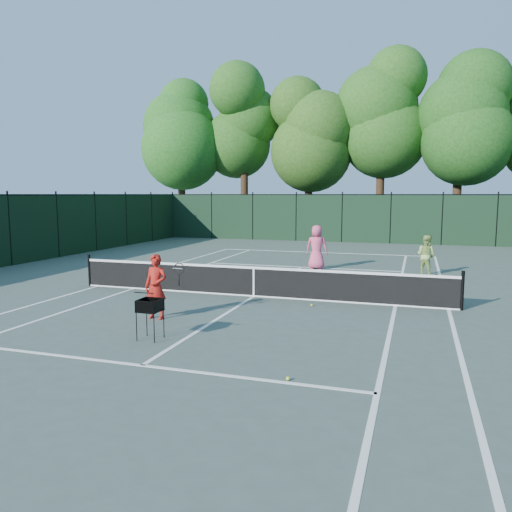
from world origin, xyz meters
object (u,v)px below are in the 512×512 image
(player_pink, at_px, (317,247))
(loose_ball_midcourt, at_px, (312,305))
(player_green, at_px, (426,255))
(loose_ball_near_cart, at_px, (288,379))
(coach, at_px, (156,287))
(ball_hopper, at_px, (150,306))

(player_pink, relative_size, loose_ball_midcourt, 26.66)
(player_green, height_order, loose_ball_near_cart, player_green)
(coach, distance_m, player_pink, 9.58)
(ball_hopper, distance_m, loose_ball_near_cart, 3.70)
(coach, distance_m, player_green, 11.11)
(coach, height_order, player_green, coach)
(coach, xyz_separation_m, loose_ball_midcourt, (3.37, 2.51, -0.77))
(coach, distance_m, ball_hopper, 1.79)
(coach, height_order, ball_hopper, coach)
(player_pink, height_order, loose_ball_near_cart, player_pink)
(loose_ball_near_cart, bearing_deg, player_green, 79.30)
(coach, relative_size, player_pink, 0.88)
(loose_ball_midcourt, bearing_deg, coach, -143.30)
(coach, relative_size, loose_ball_near_cart, 23.56)
(player_green, height_order, ball_hopper, player_green)
(ball_hopper, relative_size, loose_ball_near_cart, 12.74)
(player_green, bearing_deg, coach, 86.82)
(player_pink, xyz_separation_m, loose_ball_midcourt, (1.21, -6.81, -0.87))
(coach, height_order, loose_ball_near_cart, coach)
(player_pink, height_order, loose_ball_midcourt, player_pink)
(player_pink, xyz_separation_m, loose_ball_near_cart, (1.95, -12.34, -0.87))
(ball_hopper, xyz_separation_m, loose_ball_midcourt, (2.62, 4.14, -0.69))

